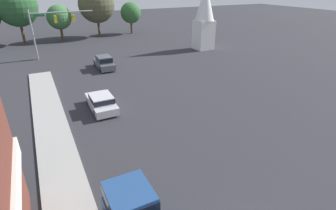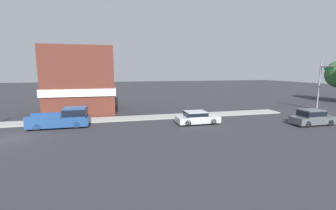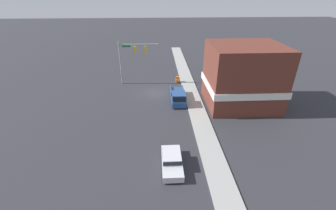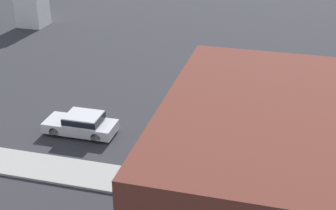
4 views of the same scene
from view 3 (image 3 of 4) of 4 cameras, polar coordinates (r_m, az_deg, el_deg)
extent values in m
plane|color=#2D2D33|center=(36.69, -3.08, 3.13)|extent=(200.00, 200.00, 0.00)
cube|color=#9E9E99|center=(37.06, 5.77, 3.40)|extent=(2.40, 60.00, 0.14)
cylinder|color=gray|center=(39.87, -11.97, 10.29)|extent=(0.22, 0.22, 7.38)
cylinder|color=gray|center=(38.67, -7.46, 15.02)|extent=(6.58, 0.18, 0.18)
cube|color=gold|center=(38.92, -8.43, 13.74)|extent=(0.36, 0.36, 1.05)
sphere|color=red|center=(39.04, -8.44, 14.25)|extent=(0.22, 0.22, 0.22)
cube|color=gold|center=(38.80, -5.72, 13.85)|extent=(0.36, 0.36, 1.05)
sphere|color=red|center=(38.92, -5.73, 14.37)|extent=(0.22, 0.22, 0.22)
cube|color=#196B38|center=(38.95, -10.60, 14.45)|extent=(1.40, 0.04, 0.30)
cylinder|color=black|center=(21.21, 3.59, -17.18)|extent=(0.22, 0.66, 0.66)
cylinder|color=black|center=(21.12, -1.12, -17.37)|extent=(0.22, 0.66, 0.66)
cylinder|color=black|center=(23.26, 2.84, -12.31)|extent=(0.22, 0.66, 0.66)
cylinder|color=black|center=(23.18, -1.36, -12.45)|extent=(0.22, 0.66, 0.66)
cube|color=silver|center=(22.04, 0.99, -14.40)|extent=(1.88, 4.52, 0.64)
cube|color=silver|center=(21.85, 0.95, -12.76)|extent=(1.73, 2.17, 0.55)
cube|color=black|center=(21.85, 0.95, -12.76)|extent=(1.75, 2.26, 0.39)
cylinder|color=black|center=(32.49, 4.34, 0.29)|extent=(0.22, 0.66, 0.66)
cylinder|color=black|center=(32.33, 1.17, 0.22)|extent=(0.22, 0.66, 0.66)
cylinder|color=black|center=(35.61, 3.67, 2.89)|extent=(0.22, 0.66, 0.66)
cylinder|color=black|center=(35.46, 0.78, 2.84)|extent=(0.22, 0.66, 0.66)
cube|color=navy|center=(33.83, 2.49, 2.04)|extent=(2.02, 5.65, 0.85)
cube|color=navy|center=(32.05, 2.77, 2.28)|extent=(1.92, 2.15, 0.95)
cube|color=black|center=(32.05, 2.77, 2.28)|extent=(1.94, 2.23, 0.66)
cube|color=navy|center=(34.78, 3.89, 3.84)|extent=(0.12, 3.20, 0.35)
cube|color=navy|center=(34.61, 0.76, 3.78)|extent=(0.12, 3.20, 0.35)
cylinder|color=orange|center=(40.53, 2.43, 6.48)|extent=(0.59, 0.59, 1.13)
cylinder|color=white|center=(40.51, 2.43, 6.55)|extent=(0.61, 0.61, 0.20)
cube|color=brown|center=(33.21, 18.48, 7.02)|extent=(9.63, 8.32, 8.61)
cube|color=silver|center=(33.65, 18.16, 5.03)|extent=(9.93, 8.62, 0.90)
camera|label=1|loc=(37.93, 5.70, 19.76)|focal=28.00mm
camera|label=2|loc=(33.91, -40.80, 4.34)|focal=24.00mm
camera|label=4|loc=(37.58, 41.56, 20.73)|focal=50.00mm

